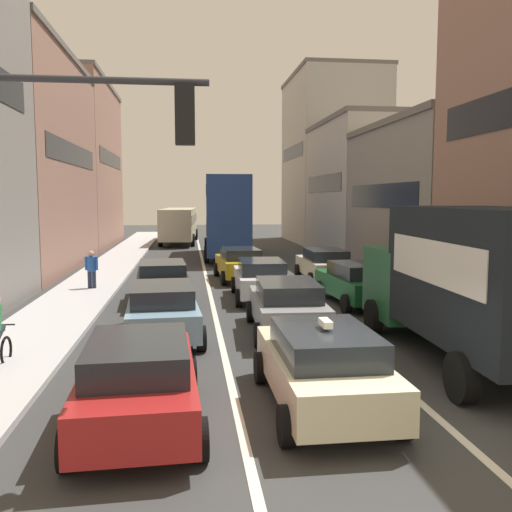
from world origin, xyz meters
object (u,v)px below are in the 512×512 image
at_px(wagon_left_lane_second, 162,310).
at_px(bus_mid_queue_primary, 226,213).
at_px(taxi_centre_lane_front, 323,365).
at_px(bus_far_queue_secondary, 179,222).
at_px(pedestrian_far_sidewalk, 92,268).
at_px(sedan_left_lane_front, 139,379).
at_px(traffic_light_pole, 49,195).
at_px(sedan_right_lane_behind_truck, 357,282).
at_px(removalist_box_truck, 467,278).
at_px(wagon_right_lane_far, 325,264).
at_px(sedan_centre_lane_second, 287,305).
at_px(sedan_left_lane_third, 163,280).
at_px(hatchback_centre_lane_third, 261,278).
at_px(coupe_centre_lane_fourth, 240,263).

relative_size(wagon_left_lane_second, bus_mid_queue_primary, 0.42).
height_order(taxi_centre_lane_front, bus_mid_queue_primary, bus_mid_queue_primary).
distance_m(bus_far_queue_secondary, pedestrian_far_sidewalk, 23.98).
bearing_deg(bus_far_queue_secondary, bus_mid_queue_primary, -161.65).
distance_m(bus_mid_queue_primary, bus_far_queue_secondary, 11.91).
relative_size(sedan_left_lane_front, pedestrian_far_sidewalk, 2.63).
bearing_deg(pedestrian_far_sidewalk, traffic_light_pole, -161.68).
bearing_deg(wagon_left_lane_second, sedan_right_lane_behind_truck, -62.18).
distance_m(removalist_box_truck, wagon_right_lane_far, 12.54).
bearing_deg(sedan_centre_lane_second, bus_mid_queue_primary, 3.25).
distance_m(sedan_left_lane_third, sedan_right_lane_behind_truck, 7.02).
bearing_deg(hatchback_centre_lane_third, pedestrian_far_sidewalk, 70.43).
xyz_separation_m(removalist_box_truck, wagon_right_lane_far, (-0.13, 12.49, -1.18)).
bearing_deg(taxi_centre_lane_front, coupe_centre_lane_fourth, -0.21).
relative_size(sedan_left_lane_front, bus_mid_queue_primary, 0.41).
bearing_deg(wagon_left_lane_second, coupe_centre_lane_fourth, -19.89).
distance_m(coupe_centre_lane_fourth, bus_far_queue_secondary, 21.66).
relative_size(removalist_box_truck, bus_far_queue_secondary, 0.73).
xyz_separation_m(taxi_centre_lane_front, sedan_right_lane_behind_truck, (3.58, 9.41, -0.00)).
bearing_deg(pedestrian_far_sidewalk, sedan_centre_lane_second, -129.06).
bearing_deg(sedan_right_lane_behind_truck, wagon_right_lane_far, -5.37).
relative_size(removalist_box_truck, sedan_left_lane_front, 1.78).
bearing_deg(hatchback_centre_lane_third, coupe_centre_lane_fourth, 5.51).
height_order(sedan_right_lane_behind_truck, pedestrian_far_sidewalk, pedestrian_far_sidewalk).
xyz_separation_m(traffic_light_pole, bus_far_queue_secondary, (1.18, 38.45, -2.06)).
xyz_separation_m(wagon_left_lane_second, bus_mid_queue_primary, (3.12, 20.33, 2.03)).
distance_m(hatchback_centre_lane_third, bus_far_queue_secondary, 26.55).
bearing_deg(pedestrian_far_sidewalk, bus_far_queue_secondary, 3.11).
bearing_deg(wagon_right_lane_far, pedestrian_far_sidewalk, 97.67).
height_order(hatchback_centre_lane_third, coupe_centre_lane_fourth, same).
bearing_deg(pedestrian_far_sidewalk, sedan_left_lane_third, -121.13).
relative_size(hatchback_centre_lane_third, bus_far_queue_secondary, 0.41).
xyz_separation_m(traffic_light_pole, bus_mid_queue_primary, (4.33, 27.02, -0.99)).
height_order(wagon_right_lane_far, bus_mid_queue_primary, bus_mid_queue_primary).
bearing_deg(sedan_centre_lane_second, traffic_light_pole, 148.34).
relative_size(bus_mid_queue_primary, bus_far_queue_secondary, 1.00).
bearing_deg(wagon_right_lane_far, coupe_centre_lane_fourth, 74.99).
height_order(removalist_box_truck, sedan_left_lane_third, removalist_box_truck).
distance_m(taxi_centre_lane_front, pedestrian_far_sidewalk, 14.77).
bearing_deg(bus_mid_queue_primary, coupe_centre_lane_fourth, -178.46).
relative_size(hatchback_centre_lane_third, sedan_right_lane_behind_truck, 0.99).
bearing_deg(hatchback_centre_lane_third, sedan_centre_lane_second, -177.92).
bearing_deg(bus_mid_queue_primary, sedan_left_lane_front, 174.79).
bearing_deg(wagon_left_lane_second, bus_mid_queue_primary, -12.15).
distance_m(sedan_left_lane_front, wagon_left_lane_second, 5.74).
bearing_deg(wagon_left_lane_second, sedan_centre_lane_second, -90.20).
distance_m(removalist_box_truck, bus_far_queue_secondary, 35.60).
relative_size(sedan_left_lane_third, coupe_centre_lane_fourth, 1.00).
bearing_deg(coupe_centre_lane_fourth, hatchback_centre_lane_third, -179.55).
relative_size(removalist_box_truck, hatchback_centre_lane_third, 1.78).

